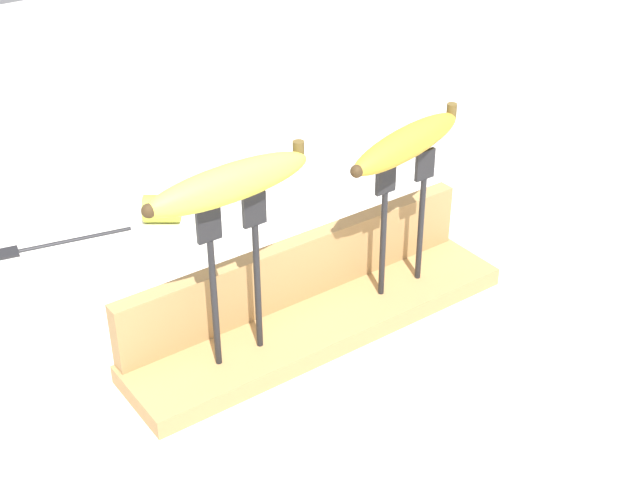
{
  "coord_description": "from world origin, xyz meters",
  "views": [
    {
      "loc": [
        -0.49,
        -0.68,
        0.63
      ],
      "look_at": [
        0.0,
        0.0,
        0.12
      ],
      "focal_mm": 50.37,
      "sensor_mm": 36.0,
      "label": 1
    }
  ],
  "objects_px": {
    "fork_stand_left": "(235,266)",
    "banana_raised_right": "(407,143)",
    "fork_fallen_near": "(43,245)",
    "banana_raised_left": "(230,183)",
    "banana_chunk_near": "(161,208)",
    "fork_stand_right": "(403,211)"
  },
  "relations": [
    {
      "from": "banana_raised_left",
      "to": "banana_raised_right",
      "type": "bearing_deg",
      "value": -0.0
    },
    {
      "from": "fork_stand_left",
      "to": "fork_stand_right",
      "type": "height_order",
      "value": "fork_stand_left"
    },
    {
      "from": "fork_fallen_near",
      "to": "banana_raised_left",
      "type": "bearing_deg",
      "value": -77.87
    },
    {
      "from": "fork_stand_right",
      "to": "banana_chunk_near",
      "type": "xyz_separation_m",
      "value": [
        -0.14,
        0.34,
        -0.11
      ]
    },
    {
      "from": "fork_stand_right",
      "to": "banana_raised_right",
      "type": "distance_m",
      "value": 0.09
    },
    {
      "from": "banana_raised_right",
      "to": "fork_fallen_near",
      "type": "height_order",
      "value": "banana_raised_right"
    },
    {
      "from": "fork_stand_left",
      "to": "banana_raised_left",
      "type": "bearing_deg",
      "value": -177.92
    },
    {
      "from": "fork_stand_left",
      "to": "fork_fallen_near",
      "type": "height_order",
      "value": "fork_stand_left"
    },
    {
      "from": "fork_stand_right",
      "to": "fork_fallen_near",
      "type": "relative_size",
      "value": 0.92
    },
    {
      "from": "fork_stand_right",
      "to": "fork_fallen_near",
      "type": "height_order",
      "value": "fork_stand_right"
    },
    {
      "from": "fork_stand_right",
      "to": "banana_raised_left",
      "type": "bearing_deg",
      "value": -180.0
    },
    {
      "from": "fork_fallen_near",
      "to": "banana_chunk_near",
      "type": "bearing_deg",
      "value": -10.67
    },
    {
      "from": "banana_raised_right",
      "to": "fork_fallen_near",
      "type": "distance_m",
      "value": 0.53
    },
    {
      "from": "banana_raised_left",
      "to": "banana_chunk_near",
      "type": "relative_size",
      "value": 2.96
    },
    {
      "from": "fork_stand_right",
      "to": "banana_chunk_near",
      "type": "bearing_deg",
      "value": 112.69
    },
    {
      "from": "fork_stand_left",
      "to": "banana_chunk_near",
      "type": "xyz_separation_m",
      "value": [
        0.08,
        0.34,
        -0.12
      ]
    },
    {
      "from": "fork_fallen_near",
      "to": "banana_raised_right",
      "type": "bearing_deg",
      "value": -50.72
    },
    {
      "from": "banana_raised_right",
      "to": "fork_fallen_near",
      "type": "relative_size",
      "value": 1.04
    },
    {
      "from": "fork_stand_left",
      "to": "banana_raised_right",
      "type": "height_order",
      "value": "banana_raised_right"
    },
    {
      "from": "banana_raised_right",
      "to": "fork_stand_right",
      "type": "bearing_deg",
      "value": 14.18
    },
    {
      "from": "fork_stand_left",
      "to": "banana_chunk_near",
      "type": "bearing_deg",
      "value": 76.58
    },
    {
      "from": "banana_raised_left",
      "to": "fork_fallen_near",
      "type": "height_order",
      "value": "banana_raised_left"
    }
  ]
}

